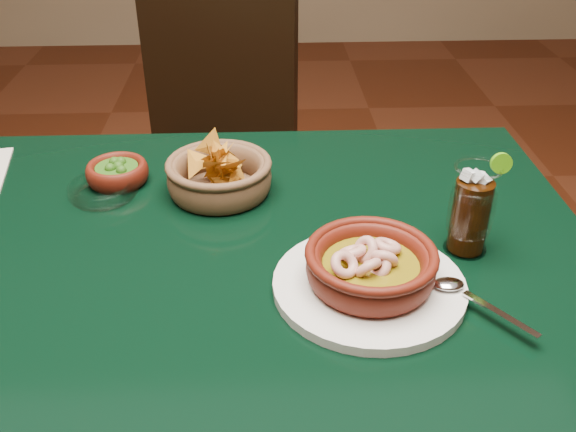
{
  "coord_description": "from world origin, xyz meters",
  "views": [
    {
      "loc": [
        0.11,
        -0.78,
        1.28
      ],
      "look_at": [
        0.14,
        -0.02,
        0.81
      ],
      "focal_mm": 40.0,
      "sensor_mm": 36.0,
      "label": 1
    }
  ],
  "objects_px": {
    "dining_table": "(197,298)",
    "chip_basket": "(219,176)",
    "dining_chair": "(204,163)",
    "shrimp_plate": "(370,271)",
    "cola_drink": "(471,210)"
  },
  "relations": [
    {
      "from": "dining_table",
      "to": "shrimp_plate",
      "type": "height_order",
      "value": "shrimp_plate"
    },
    {
      "from": "dining_table",
      "to": "dining_chair",
      "type": "xyz_separation_m",
      "value": [
        -0.05,
        0.71,
        -0.13
      ]
    },
    {
      "from": "dining_chair",
      "to": "shrimp_plate",
      "type": "bearing_deg",
      "value": -70.53
    },
    {
      "from": "shrimp_plate",
      "to": "chip_basket",
      "type": "bearing_deg",
      "value": 127.71
    },
    {
      "from": "cola_drink",
      "to": "dining_table",
      "type": "bearing_deg",
      "value": 176.35
    },
    {
      "from": "dining_table",
      "to": "cola_drink",
      "type": "relative_size",
      "value": 7.79
    },
    {
      "from": "dining_table",
      "to": "cola_drink",
      "type": "xyz_separation_m",
      "value": [
        0.4,
        -0.03,
        0.17
      ]
    },
    {
      "from": "dining_table",
      "to": "cola_drink",
      "type": "bearing_deg",
      "value": -3.65
    },
    {
      "from": "dining_table",
      "to": "cola_drink",
      "type": "height_order",
      "value": "cola_drink"
    },
    {
      "from": "shrimp_plate",
      "to": "dining_chair",
      "type": "bearing_deg",
      "value": 109.47
    },
    {
      "from": "chip_basket",
      "to": "cola_drink",
      "type": "relative_size",
      "value": 1.34
    },
    {
      "from": "dining_chair",
      "to": "chip_basket",
      "type": "height_order",
      "value": "dining_chair"
    },
    {
      "from": "dining_table",
      "to": "shrimp_plate",
      "type": "xyz_separation_m",
      "value": [
        0.24,
        -0.11,
        0.13
      ]
    },
    {
      "from": "dining_table",
      "to": "chip_basket",
      "type": "bearing_deg",
      "value": 77.72
    },
    {
      "from": "shrimp_plate",
      "to": "chip_basket",
      "type": "height_order",
      "value": "chip_basket"
    }
  ]
}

